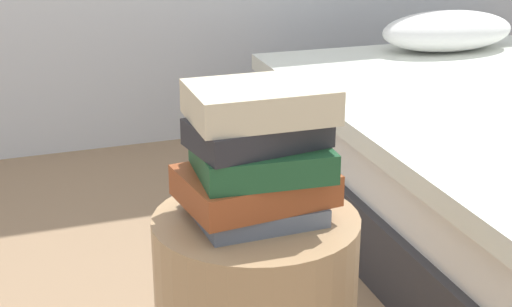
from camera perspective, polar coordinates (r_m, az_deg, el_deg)
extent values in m
ellipsoid|color=white|center=(3.26, 13.78, 8.68)|extent=(0.57, 0.30, 0.16)
cube|color=slate|center=(1.52, -0.02, -3.91)|extent=(0.24, 0.21, 0.03)
cube|color=#994723|center=(1.50, 0.06, -2.30)|extent=(0.30, 0.23, 0.06)
cube|color=#1E512D|center=(1.47, 0.39, -0.36)|extent=(0.26, 0.22, 0.06)
cube|color=#28282D|center=(1.45, 0.03, 1.51)|extent=(0.26, 0.19, 0.05)
cube|color=beige|center=(1.44, 0.25, 3.82)|extent=(0.26, 0.19, 0.06)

